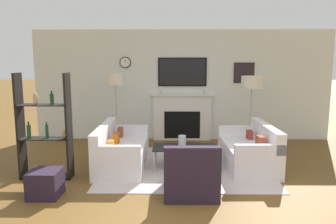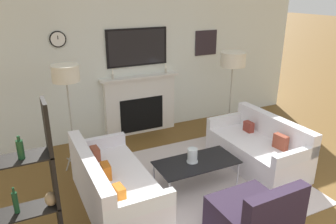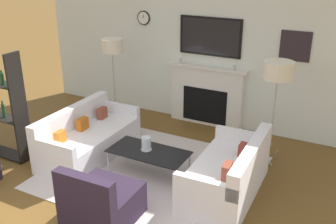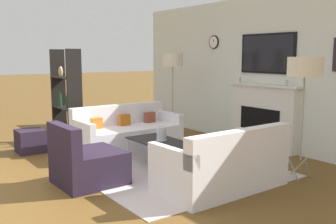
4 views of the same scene
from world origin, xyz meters
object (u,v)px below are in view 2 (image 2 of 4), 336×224
Objects in this scene: coffee_table at (196,163)px; floor_lamp_left at (66,75)px; floor_lamp_right at (233,60)px; shelf_unit at (12,199)px; couch_left at (113,186)px; armchair at (254,219)px; hurricane_candle at (192,156)px; couch_right at (258,149)px.

coffee_table is 0.70× the size of floor_lamp_left.
floor_lamp_right is (2.94, 0.00, -0.05)m from floor_lamp_left.
couch_left is at bearing 28.79° from shelf_unit.
floor_lamp_left reaches higher than floor_lamp_right.
armchair is 1.26m from hurricane_candle.
couch_left is at bearing 176.94° from hurricane_candle.
floor_lamp_right is (2.67, 1.18, 1.20)m from couch_left.
armchair is 3.16m from floor_lamp_left.
floor_lamp_right is (1.48, 1.27, 1.11)m from coffee_table.
couch_right is at bearing 2.81° from hurricane_candle.
couch_left reaches higher than hurricane_candle.
couch_left is 1.09× the size of couch_right.
hurricane_candle is (-0.09, 1.24, 0.22)m from armchair.
shelf_unit is at bearing -115.71° from floor_lamp_left.
floor_lamp_right reaches higher than couch_left.
couch_right is at bearing -102.98° from floor_lamp_right.
floor_lamp_right reaches higher than armchair.
couch_right is (2.40, 0.00, 0.00)m from couch_left.
couch_right is 1.21m from coffee_table.
floor_lamp_left is at bearing 138.79° from hurricane_candle.
couch_right is 0.94× the size of shelf_unit.
floor_lamp_left is 0.96× the size of shelf_unit.
armchair is (-1.16, -1.30, -0.02)m from couch_right.
armchair is 0.50× the size of floor_lamp_right.
coffee_table is at bearing -139.29° from floor_lamp_right.
shelf_unit is (-2.29, -0.57, 0.36)m from hurricane_candle.
floor_lamp_left is (-1.51, 2.48, 1.27)m from armchair.
hurricane_candle is at bearing -41.21° from floor_lamp_left.
coffee_table is 5.75× the size of hurricane_candle.
armchair is 3.11m from floor_lamp_right.
hurricane_candle is at bearing -177.19° from couch_right.
couch_right is 1.27m from hurricane_candle.
armchair is at bearing -85.79° from hurricane_candle.
coffee_table is at bearing 91.88° from armchair.
couch_left is 1.06× the size of floor_lamp_left.
coffee_table is at bearing 12.93° from shelf_unit.
shelf_unit is (-0.87, -1.81, -0.69)m from floor_lamp_left.
shelf_unit reaches higher than coffee_table.
hurricane_candle is (-0.05, 0.03, 0.11)m from coffee_table.
couch_left is 1.79m from armchair.
couch_left is at bearing -179.99° from couch_right.
floor_lamp_left is at bearing 102.97° from couch_left.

